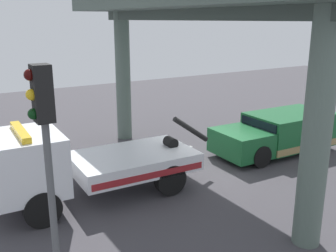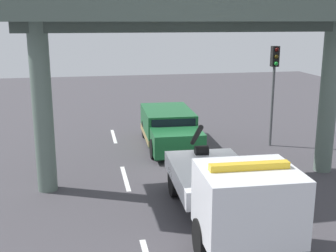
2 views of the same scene
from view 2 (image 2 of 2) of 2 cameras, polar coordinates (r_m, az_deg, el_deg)
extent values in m
cube|color=#423F44|center=(16.62, 2.82, -6.44)|extent=(60.00, 40.00, 0.10)
cube|color=silver|center=(21.93, -7.13, -1.34)|extent=(2.60, 0.16, 0.01)
cube|color=silver|center=(16.23, -5.62, -6.81)|extent=(2.60, 0.16, 0.01)
cube|color=white|center=(13.82, 5.73, -6.49)|extent=(3.92, 2.52, 0.55)
cube|color=white|center=(10.67, 10.40, -9.79)|extent=(2.12, 2.37, 1.65)
cube|color=black|center=(10.00, 11.67, -9.25)|extent=(0.13, 2.21, 0.66)
cube|color=maroon|center=(14.19, 10.47, -6.46)|extent=(3.65, 0.14, 0.20)
cylinder|color=black|center=(15.62, 3.76, -1.21)|extent=(1.42, 0.23, 1.07)
cylinder|color=black|center=(14.96, 4.42, -3.26)|extent=(0.37, 0.46, 0.36)
cube|color=yellow|center=(10.34, 10.62, -5.19)|extent=(0.30, 1.93, 0.16)
cylinder|color=black|center=(11.61, 14.83, -13.31)|extent=(1.01, 0.35, 1.00)
cylinder|color=black|center=(10.99, 4.53, -14.51)|extent=(1.01, 0.35, 1.00)
cylinder|color=black|center=(14.94, 8.83, -6.74)|extent=(1.01, 0.35, 1.00)
cylinder|color=black|center=(14.46, 0.89, -7.28)|extent=(1.01, 0.35, 1.00)
cube|color=#195B2D|center=(20.60, -0.08, 0.37)|extent=(3.53, 2.31, 1.35)
cube|color=#195B2D|center=(18.18, 1.20, -2.13)|extent=(1.80, 2.17, 0.95)
cube|color=black|center=(18.86, 0.75, 0.02)|extent=(0.12, 1.94, 0.59)
cube|color=#9E8451|center=(20.73, -0.08, -0.96)|extent=(3.55, 2.33, 0.28)
cylinder|color=black|center=(18.59, 4.03, -2.71)|extent=(0.85, 0.31, 0.84)
cylinder|color=black|center=(18.27, -1.86, -2.99)|extent=(0.85, 0.31, 0.84)
cylinder|color=black|center=(21.79, 2.02, -0.21)|extent=(0.85, 0.31, 0.84)
cylinder|color=black|center=(21.51, -3.01, -0.40)|extent=(0.85, 0.31, 0.84)
cylinder|color=#596B60|center=(17.30, 20.28, 3.37)|extent=(0.66, 0.66, 5.64)
cylinder|color=#596B60|center=(14.89, -16.12, 2.11)|extent=(0.66, 0.66, 5.64)
cube|color=#4B5B52|center=(15.03, 3.67, 15.58)|extent=(3.60, 12.31, 1.07)
cube|color=#3E4A43|center=(15.02, 3.63, 12.87)|extent=(0.50, 11.91, 0.36)
cylinder|color=#515456|center=(20.33, 13.48, 2.46)|extent=(0.12, 0.12, 3.66)
cube|color=black|center=(20.02, 13.85, 8.86)|extent=(0.28, 0.32, 0.90)
sphere|color=#360605|center=(19.85, 14.09, 9.68)|extent=(0.18, 0.18, 0.18)
sphere|color=#3A2D06|center=(19.88, 14.04, 8.81)|extent=(0.18, 0.18, 0.18)
sphere|color=green|center=(19.90, 13.99, 7.95)|extent=(0.18, 0.18, 0.18)
camera|label=1|loc=(16.04, 52.90, 7.08)|focal=41.37mm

